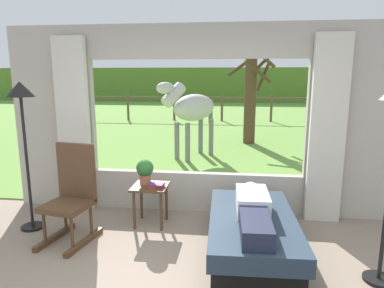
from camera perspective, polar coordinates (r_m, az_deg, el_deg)
name	(u,v)px	position (r m, az deg, el deg)	size (l,w,h in m)	color
back_wall_with_window	(196,123)	(4.73, 0.68, 3.46)	(5.20, 0.12, 2.55)	#ADA599
curtain_panel_left	(74,126)	(5.07, -18.88, 2.82)	(0.44, 0.10, 2.40)	beige
curtain_panel_right	(327,131)	(4.72, 21.36, 2.05)	(0.44, 0.10, 2.40)	beige
outdoor_pasture_lawn	(223,118)	(15.68, 5.07, 4.34)	(36.00, 21.68, 0.02)	olive
distant_hill_ridge	(228,85)	(25.41, 5.91, 9.66)	(36.00, 2.00, 2.40)	#547B2B
recliner_sofa	(252,234)	(3.89, 9.83, -14.37)	(0.95, 1.73, 0.42)	black
reclining_person	(253,209)	(3.73, 10.02, -10.48)	(0.36, 1.43, 0.22)	silver
rocking_chair	(72,194)	(4.27, -19.11, -7.77)	(0.58, 0.75, 1.12)	#4C331E
side_table	(150,193)	(4.48, -6.84, -7.93)	(0.44, 0.44, 0.52)	#4C331E
potted_plant	(145,170)	(4.47, -7.74, -4.26)	(0.22, 0.22, 0.32)	#9E6042
book_stack	(156,185)	(4.36, -5.88, -6.77)	(0.21, 0.16, 0.05)	#B22D28
floor_lamp_left	(22,111)	(4.57, -26.16, 4.83)	(0.32, 0.32, 1.82)	black
horse	(192,108)	(7.82, 0.01, 5.87)	(1.30, 1.69, 1.73)	#B2B2AD
pasture_tree	(251,96)	(9.68, 9.66, 7.82)	(1.31, 1.24, 3.03)	#4C3823
pasture_fence_line	(222,103)	(14.42, 4.96, 6.67)	(16.10, 0.10, 1.10)	brown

